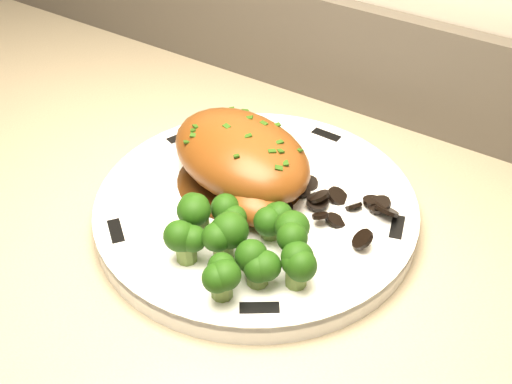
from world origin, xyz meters
The scene contains 10 objects.
plate centered at (-0.08, 1.77, 0.96)m, with size 0.29×0.29×0.02m, color white.
rim_accent_0 centered at (0.04, 1.80, 0.97)m, with size 0.03×0.01×0.00m, color black.
rim_accent_1 centered at (-0.07, 1.89, 0.97)m, with size 0.03×0.01×0.00m, color black.
rim_accent_2 centered at (-0.20, 1.81, 0.97)m, with size 0.03×0.01×0.00m, color black.
rim_accent_3 centered at (-0.15, 1.67, 0.97)m, with size 0.03×0.01×0.00m, color black.
rim_accent_4 centered at (-0.01, 1.66, 0.97)m, with size 0.03×0.01×0.00m, color black.
gravy_pool centered at (-0.10, 1.78, 0.97)m, with size 0.12×0.12×0.00m, color #3A1F0A.
chicken_breast centered at (-0.10, 1.78, 1.00)m, with size 0.17×0.14×0.06m.
mushroom_pile centered at (-0.01, 1.78, 0.97)m, with size 0.08×0.06×0.02m.
broccoli_florets centered at (-0.05, 1.70, 0.99)m, with size 0.12×0.10×0.04m.
Camera 1 is at (0.17, 1.40, 1.34)m, focal length 45.00 mm.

